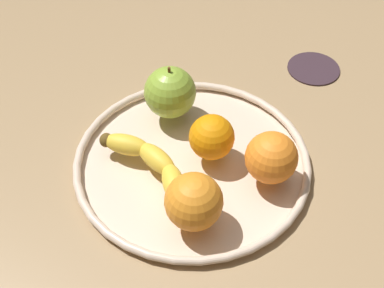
# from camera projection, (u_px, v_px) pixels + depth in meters

# --- Properties ---
(ground_plane) EXTENTS (1.34, 1.34, 0.04)m
(ground_plane) POSITION_uv_depth(u_px,v_px,m) (192.00, 174.00, 0.82)
(ground_plane) COLOR #9F8059
(fruit_bowl) EXTENTS (0.35, 0.35, 0.02)m
(fruit_bowl) POSITION_uv_depth(u_px,v_px,m) (192.00, 162.00, 0.80)
(fruit_bowl) COLOR beige
(fruit_bowl) RESTS_ON ground_plane
(banana) EXTENTS (0.18, 0.07, 0.03)m
(banana) POSITION_uv_depth(u_px,v_px,m) (150.00, 161.00, 0.77)
(banana) COLOR yellow
(banana) RESTS_ON fruit_bowl
(apple) EXTENTS (0.08, 0.08, 0.09)m
(apple) POSITION_uv_depth(u_px,v_px,m) (170.00, 92.00, 0.83)
(apple) COLOR #8AAF37
(apple) RESTS_ON fruit_bowl
(orange_back_right) EXTENTS (0.07, 0.07, 0.07)m
(orange_back_right) POSITION_uv_depth(u_px,v_px,m) (271.00, 158.00, 0.74)
(orange_back_right) COLOR orange
(orange_back_right) RESTS_ON fruit_bowl
(orange_front_right) EXTENTS (0.07, 0.07, 0.07)m
(orange_front_right) POSITION_uv_depth(u_px,v_px,m) (212.00, 137.00, 0.78)
(orange_front_right) COLOR orange
(orange_front_right) RESTS_ON fruit_bowl
(orange_center) EXTENTS (0.08, 0.08, 0.08)m
(orange_center) POSITION_uv_depth(u_px,v_px,m) (194.00, 202.00, 0.69)
(orange_center) COLOR orange
(orange_center) RESTS_ON fruit_bowl
(ambient_coaster) EXTENTS (0.09, 0.09, 0.01)m
(ambient_coaster) POSITION_uv_depth(u_px,v_px,m) (314.00, 68.00, 0.96)
(ambient_coaster) COLOR #35242C
(ambient_coaster) RESTS_ON ground_plane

